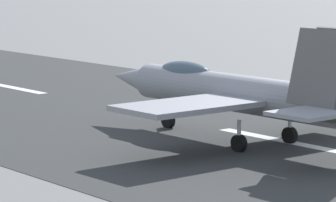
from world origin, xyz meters
name	(u,v)px	position (x,y,z in m)	size (l,w,h in m)	color
ground_plane	(287,142)	(0.00, 0.00, 0.00)	(400.00, 400.00, 0.00)	slate
runway_strip	(287,142)	(-0.02, 0.00, 0.01)	(240.00, 26.00, 0.02)	#313332
fighter_jet	(239,92)	(1.35, 1.78, 2.34)	(17.37, 13.91, 5.53)	gray
crew_person	(183,78)	(17.24, -8.01, 0.78)	(0.49, 0.57, 1.56)	#1E2338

